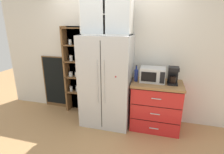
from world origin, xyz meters
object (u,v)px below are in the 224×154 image
at_px(refrigerator, 107,81).
at_px(bottle_cobalt, 136,74).
at_px(mug_charcoal, 158,81).
at_px(chalkboard_menu, 55,82).
at_px(microwave, 153,75).
at_px(coffee_maker, 173,75).

xyz_separation_m(refrigerator, bottle_cobalt, (0.55, 0.03, 0.17)).
relative_size(mug_charcoal, bottle_cobalt, 0.39).
height_order(mug_charcoal, bottle_cobalt, bottle_cobalt).
height_order(mug_charcoal, chalkboard_menu, chalkboard_menu).
distance_m(bottle_cobalt, chalkboard_menu, 1.98).
bearing_deg(chalkboard_menu, refrigerator, -13.30).
xyz_separation_m(mug_charcoal, chalkboard_menu, (-2.30, 0.33, -0.33)).
xyz_separation_m(refrigerator, microwave, (0.84, 0.10, 0.16)).
xyz_separation_m(microwave, mug_charcoal, (0.10, -0.10, -0.09)).
distance_m(coffee_maker, chalkboard_menu, 2.60).
xyz_separation_m(bottle_cobalt, chalkboard_menu, (-1.91, 0.29, -0.42)).
bearing_deg(mug_charcoal, refrigerator, 179.52).
height_order(coffee_maker, mug_charcoal, coffee_maker).
bearing_deg(chalkboard_menu, microwave, -5.85).
xyz_separation_m(refrigerator, chalkboard_menu, (-1.36, 0.32, -0.25)).
height_order(refrigerator, chalkboard_menu, refrigerator).
height_order(coffee_maker, chalkboard_menu, chalkboard_menu).
distance_m(coffee_maker, bottle_cobalt, 0.64).
distance_m(refrigerator, coffee_maker, 1.20).
height_order(microwave, coffee_maker, coffee_maker).
xyz_separation_m(mug_charcoal, bottle_cobalt, (-0.39, 0.04, 0.09)).
distance_m(refrigerator, microwave, 0.86).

